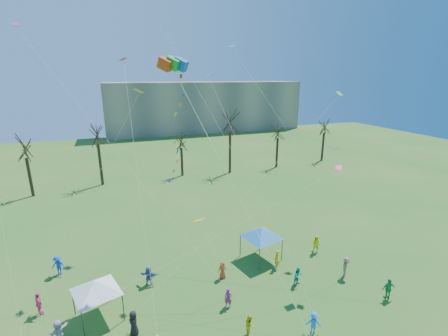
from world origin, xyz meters
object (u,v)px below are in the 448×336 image
object	(u,v)px
distant_building	(205,106)
canopy_tent_blue	(261,233)
canopy_tent_white	(96,286)
big_box_kite	(180,131)

from	to	relation	value
distant_building	canopy_tent_blue	xyz separation A→B (m)	(-16.45, -72.16, -4.75)
canopy_tent_white	canopy_tent_blue	xyz separation A→B (m)	(14.46, 2.82, 0.09)
distant_building	canopy_tent_white	bearing A→B (deg)	-112.40
big_box_kite	canopy_tent_white	bearing A→B (deg)	-169.14
big_box_kite	distant_building	bearing A→B (deg)	71.88
distant_building	canopy_tent_blue	world-z (taller)	distant_building
big_box_kite	canopy_tent_blue	xyz separation A→B (m)	(7.66, 1.52, -10.35)
distant_building	big_box_kite	world-z (taller)	big_box_kite
canopy_tent_blue	canopy_tent_white	bearing A→B (deg)	-168.96
canopy_tent_blue	distant_building	bearing A→B (deg)	77.16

